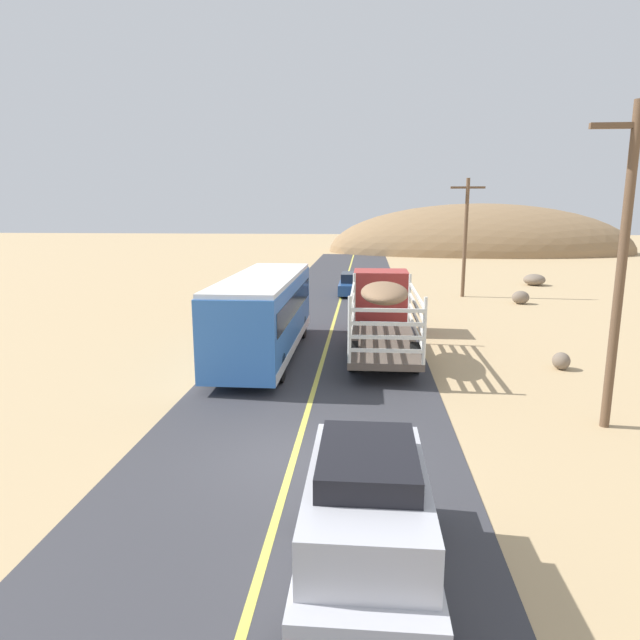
# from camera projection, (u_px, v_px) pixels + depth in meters

# --- Properties ---
(ground_plane) EXTENTS (240.00, 240.00, 0.00)m
(ground_plane) POSITION_uv_depth(u_px,v_px,m) (293.00, 460.00, 12.76)
(ground_plane) COLOR tan
(road_surface) EXTENTS (8.00, 120.00, 0.02)m
(road_surface) POSITION_uv_depth(u_px,v_px,m) (293.00, 459.00, 12.76)
(road_surface) COLOR #38383D
(road_surface) RESTS_ON ground
(road_centre_line) EXTENTS (0.16, 117.60, 0.00)m
(road_centre_line) POSITION_uv_depth(u_px,v_px,m) (293.00, 459.00, 12.75)
(road_centre_line) COLOR #D8CC4C
(road_centre_line) RESTS_ON road_surface
(suv_near) EXTENTS (1.90, 4.62, 2.29)m
(suv_near) POSITION_uv_depth(u_px,v_px,m) (367.00, 519.00, 8.23)
(suv_near) COLOR silver
(suv_near) RESTS_ON road_surface
(livestock_truck) EXTENTS (2.53, 9.70, 3.02)m
(livestock_truck) POSITION_uv_depth(u_px,v_px,m) (382.00, 302.00, 23.71)
(livestock_truck) COLOR #B2332D
(livestock_truck) RESTS_ON road_surface
(bus) EXTENTS (2.54, 10.00, 3.21)m
(bus) POSITION_uv_depth(u_px,v_px,m) (264.00, 313.00, 21.41)
(bus) COLOR #3872C6
(bus) RESTS_ON road_surface
(car_far) EXTENTS (1.80, 4.40, 1.46)m
(car_far) POSITION_uv_depth(u_px,v_px,m) (353.00, 285.00, 37.44)
(car_far) COLOR #264C8C
(car_far) RESTS_ON road_surface
(power_pole_near) EXTENTS (2.20, 0.24, 8.32)m
(power_pole_near) POSITION_uv_depth(u_px,v_px,m) (622.00, 261.00, 13.86)
(power_pole_near) COLOR brown
(power_pole_near) RESTS_ON ground
(power_pole_mid) EXTENTS (2.20, 0.24, 7.72)m
(power_pole_mid) POSITION_uv_depth(u_px,v_px,m) (465.00, 234.00, 35.89)
(power_pole_mid) COLOR brown
(power_pole_mid) RESTS_ON ground
(boulder_near_shoulder) EXTENTS (0.62, 0.66, 0.63)m
(boulder_near_shoulder) POSITION_uv_depth(u_px,v_px,m) (561.00, 361.00, 19.95)
(boulder_near_shoulder) COLOR #756656
(boulder_near_shoulder) RESTS_ON ground
(boulder_mid_field) EXTENTS (1.04, 0.88, 0.81)m
(boulder_mid_field) POSITION_uv_depth(u_px,v_px,m) (521.00, 297.00, 33.79)
(boulder_mid_field) COLOR #756656
(boulder_mid_field) RESTS_ON ground
(boulder_far_horizon) EXTENTS (1.62, 1.58, 0.86)m
(boulder_far_horizon) POSITION_uv_depth(u_px,v_px,m) (534.00, 280.00, 42.12)
(boulder_far_horizon) COLOR #756656
(boulder_far_horizon) RESTS_ON ground
(distant_hill) EXTENTS (40.74, 20.49, 13.10)m
(distant_hill) POSITION_uv_depth(u_px,v_px,m) (478.00, 252.00, 74.69)
(distant_hill) COLOR #8D6E4C
(distant_hill) RESTS_ON ground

